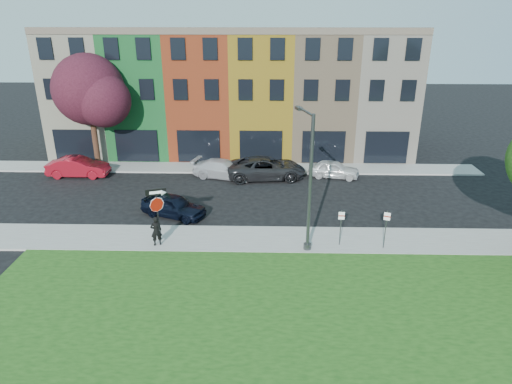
{
  "coord_description": "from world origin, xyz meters",
  "views": [
    {
      "loc": [
        0.48,
        -19.11,
        11.73
      ],
      "look_at": [
        -0.09,
        4.0,
        2.45
      ],
      "focal_mm": 32.0,
      "sensor_mm": 36.0,
      "label": 1
    }
  ],
  "objects_px": {
    "man": "(156,231)",
    "sedan_near": "(173,206)",
    "street_lamp": "(309,183)",
    "stop_sign": "(157,206)"
  },
  "relations": [
    {
      "from": "stop_sign",
      "to": "street_lamp",
      "type": "bearing_deg",
      "value": -18.44
    },
    {
      "from": "street_lamp",
      "to": "man",
      "type": "bearing_deg",
      "value": 164.5
    },
    {
      "from": "sedan_near",
      "to": "street_lamp",
      "type": "distance_m",
      "value": 9.16
    },
    {
      "from": "man",
      "to": "sedan_near",
      "type": "relative_size",
      "value": 0.38
    },
    {
      "from": "stop_sign",
      "to": "street_lamp",
      "type": "xyz_separation_m",
      "value": [
        7.7,
        -0.04,
        1.33
      ]
    },
    {
      "from": "stop_sign",
      "to": "man",
      "type": "xyz_separation_m",
      "value": [
        -0.15,
        -0.01,
        -1.44
      ]
    },
    {
      "from": "stop_sign",
      "to": "sedan_near",
      "type": "relative_size",
      "value": 0.73
    },
    {
      "from": "man",
      "to": "sedan_near",
      "type": "distance_m",
      "value": 3.89
    },
    {
      "from": "stop_sign",
      "to": "sedan_near",
      "type": "distance_m",
      "value": 4.22
    },
    {
      "from": "street_lamp",
      "to": "stop_sign",
      "type": "bearing_deg",
      "value": 164.43
    }
  ]
}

